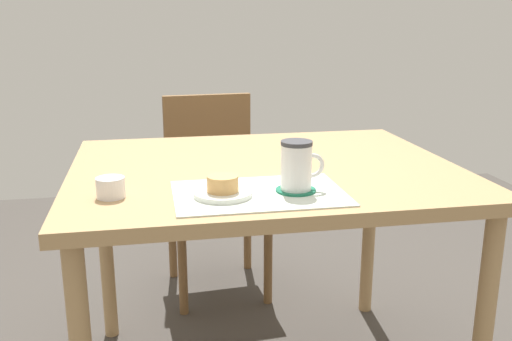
{
  "coord_description": "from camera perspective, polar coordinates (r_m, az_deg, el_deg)",
  "views": [
    {
      "loc": [
        -0.33,
        -1.6,
        1.17
      ],
      "look_at": [
        -0.07,
        -0.23,
        0.79
      ],
      "focal_mm": 40.0,
      "sensor_mm": 36.0,
      "label": 1
    }
  ],
  "objects": [
    {
      "name": "placemat",
      "position": [
        1.42,
        0.3,
        -2.29
      ],
      "size": [
        0.42,
        0.28,
        0.0
      ],
      "primitive_type": "cube",
      "color": "silver",
      "rests_on": "dining_table"
    },
    {
      "name": "coffee_coaster",
      "position": [
        1.43,
        4.0,
        -1.96
      ],
      "size": [
        0.1,
        0.1,
        0.0
      ],
      "primitive_type": "cylinder",
      "color": "#196B4C",
      "rests_on": "placemat"
    },
    {
      "name": "coffee_mug",
      "position": [
        1.41,
        4.14,
        0.52
      ],
      "size": [
        0.11,
        0.08,
        0.12
      ],
      "color": "white",
      "rests_on": "coffee_coaster"
    },
    {
      "name": "dining_table",
      "position": [
        1.71,
        0.85,
        -2.01
      ],
      "size": [
        1.12,
        0.91,
        0.74
      ],
      "color": "tan",
      "rests_on": "ground_plane"
    },
    {
      "name": "pastry",
      "position": [
        1.38,
        -3.35,
        -1.31
      ],
      "size": [
        0.08,
        0.08,
        0.04
      ],
      "primitive_type": "cylinder",
      "color": "#E0A860",
      "rests_on": "pastry_plate"
    },
    {
      "name": "wooden_chair",
      "position": [
        2.48,
        -4.27,
        -1.22
      ],
      "size": [
        0.45,
        0.45,
        0.84
      ],
      "rotation": [
        0.0,
        0.0,
        3.21
      ],
      "color": "brown",
      "rests_on": "ground_plane"
    },
    {
      "name": "sugar_bowl",
      "position": [
        1.43,
        -14.34,
        -1.66
      ],
      "size": [
        0.07,
        0.07,
        0.05
      ],
      "primitive_type": "cylinder",
      "color": "white",
      "rests_on": "dining_table"
    },
    {
      "name": "pastry_plate",
      "position": [
        1.39,
        -3.33,
        -2.32
      ],
      "size": [
        0.14,
        0.14,
        0.01
      ],
      "primitive_type": "cylinder",
      "color": "silver",
      "rests_on": "placemat"
    }
  ]
}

